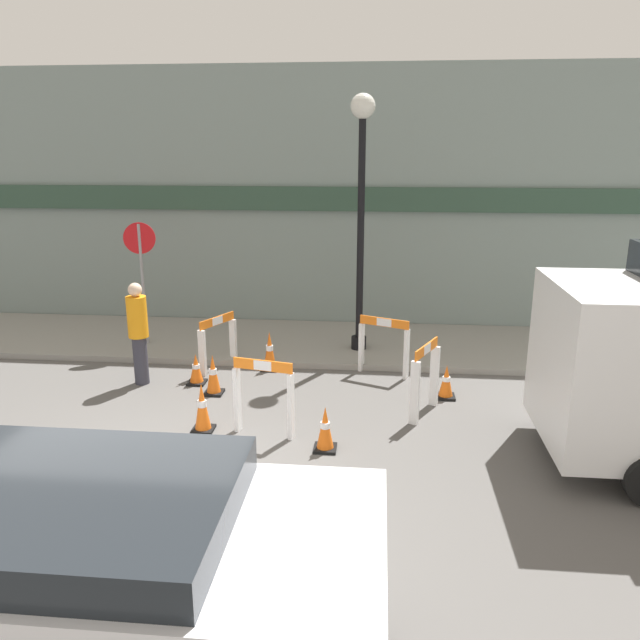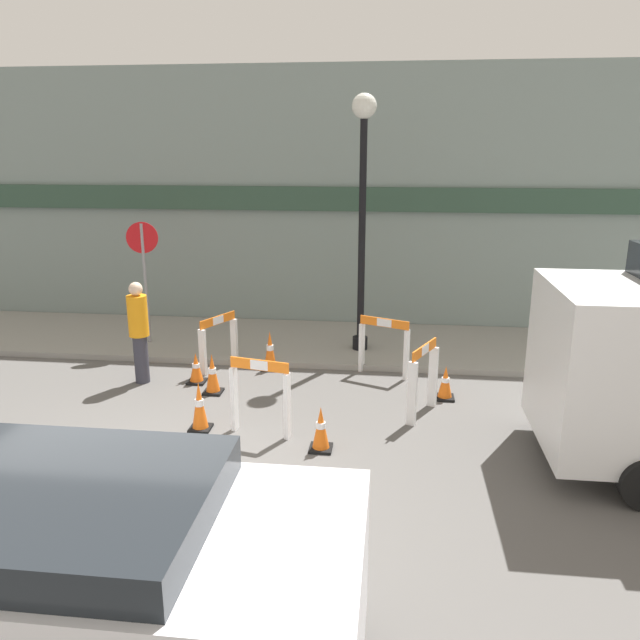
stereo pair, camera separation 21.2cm
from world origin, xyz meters
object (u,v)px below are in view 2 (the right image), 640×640
object	(u,v)px
streetlamp_post	(363,189)
person_worker	(139,329)
stop_sign	(144,263)
parked_car_1	(43,581)

from	to	relation	value
streetlamp_post	person_worker	xyz separation A→B (m)	(-3.59, -1.89, -2.19)
stop_sign	parked_car_1	distance (m)	8.37
person_worker	parked_car_1	world-z (taller)	parked_car_1
streetlamp_post	person_worker	distance (m)	4.61
person_worker	streetlamp_post	bearing A→B (deg)	24.09
streetlamp_post	parked_car_1	size ratio (longest dim) A/B	1.05
streetlamp_post	stop_sign	xyz separation A→B (m)	(-4.19, -0.04, -1.43)
streetlamp_post	parked_car_1	bearing A→B (deg)	-102.40
stop_sign	streetlamp_post	bearing A→B (deg)	167.84
person_worker	parked_car_1	xyz separation A→B (m)	(1.83, -6.12, 0.04)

